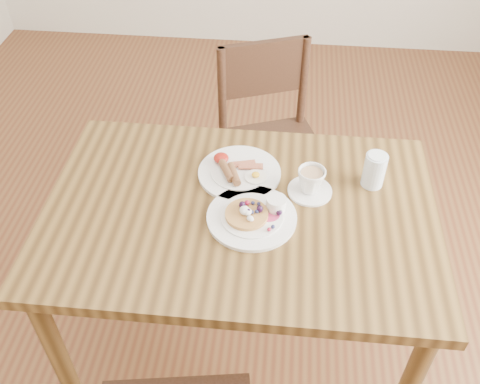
{
  "coord_description": "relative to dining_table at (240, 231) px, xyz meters",
  "views": [
    {
      "loc": [
        0.12,
        -1.14,
        1.91
      ],
      "look_at": [
        0.0,
        0.0,
        0.82
      ],
      "focal_mm": 40.0,
      "sensor_mm": 36.0,
      "label": 1
    }
  ],
  "objects": [
    {
      "name": "teacup_saucer",
      "position": [
        0.21,
        0.1,
        0.14
      ],
      "size": [
        0.14,
        0.14,
        0.09
      ],
      "color": "white",
      "rests_on": "dining_table"
    },
    {
      "name": "ground",
      "position": [
        0.0,
        0.0,
        -0.65
      ],
      "size": [
        5.0,
        5.0,
        0.0
      ],
      "primitive_type": "plane",
      "color": "#5C2F1A",
      "rests_on": "ground"
    },
    {
      "name": "dining_table",
      "position": [
        0.0,
        0.0,
        0.0
      ],
      "size": [
        1.2,
        0.8,
        0.75
      ],
      "color": "brown",
      "rests_on": "ground"
    },
    {
      "name": "breakfast_plate",
      "position": [
        -0.02,
        0.16,
        0.11
      ],
      "size": [
        0.27,
        0.27,
        0.04
      ],
      "color": "white",
      "rests_on": "dining_table"
    },
    {
      "name": "pancake_plate",
      "position": [
        0.04,
        -0.03,
        0.11
      ],
      "size": [
        0.27,
        0.27,
        0.06
      ],
      "color": "white",
      "rests_on": "dining_table"
    },
    {
      "name": "water_glass",
      "position": [
        0.41,
        0.15,
        0.16
      ],
      "size": [
        0.07,
        0.07,
        0.11
      ],
      "primitive_type": "cylinder",
      "color": "silver",
      "rests_on": "dining_table"
    },
    {
      "name": "chair_far",
      "position": [
        0.06,
        0.69,
        -0.16
      ],
      "size": [
        0.54,
        0.54,
        0.88
      ],
      "rotation": [
        0.0,
        0.0,
        3.5
      ],
      "color": "#3B2315",
      "rests_on": "ground"
    }
  ]
}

